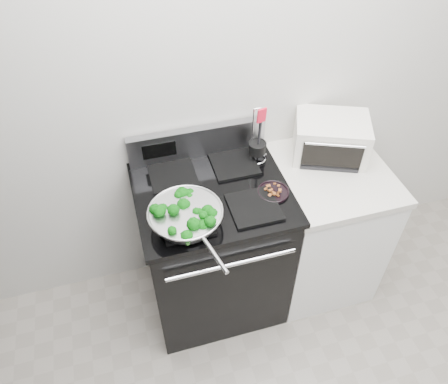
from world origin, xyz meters
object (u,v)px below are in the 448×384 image
object	(u,v)px
gas_range	(213,247)
bacon_plate	(273,190)
skillet	(186,216)
toaster_oven	(331,138)
utensil_holder	(257,150)

from	to	relation	value
gas_range	bacon_plate	xyz separation A→B (m)	(0.30, -0.10, 0.48)
skillet	bacon_plate	xyz separation A→B (m)	(0.47, 0.08, -0.04)
gas_range	skillet	distance (m)	0.58
gas_range	skillet	xyz separation A→B (m)	(-0.17, -0.18, 0.52)
gas_range	toaster_oven	bearing A→B (deg)	11.19
bacon_plate	utensil_holder	world-z (taller)	utensil_holder
bacon_plate	utensil_holder	xyz separation A→B (m)	(0.01, 0.28, 0.04)
bacon_plate	toaster_oven	xyz separation A→B (m)	(0.42, 0.24, 0.07)
skillet	toaster_oven	xyz separation A→B (m)	(0.89, 0.33, 0.03)
bacon_plate	toaster_oven	distance (m)	0.49
utensil_holder	skillet	bearing A→B (deg)	-155.43
gas_range	bacon_plate	size ratio (longest dim) A/B	6.97
toaster_oven	utensil_holder	bearing A→B (deg)	-162.33
gas_range	skillet	bearing A→B (deg)	-133.13
skillet	bacon_plate	world-z (taller)	skillet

